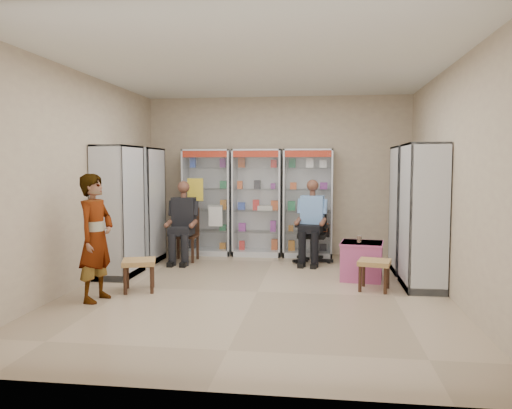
# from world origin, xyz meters

# --- Properties ---
(floor) EXTENTS (6.00, 6.00, 0.00)m
(floor) POSITION_xyz_m (0.00, 0.00, 0.00)
(floor) COLOR tan
(floor) RESTS_ON ground
(room_shell) EXTENTS (5.02, 6.02, 3.01)m
(room_shell) POSITION_xyz_m (0.00, 0.00, 1.97)
(room_shell) COLOR #BDAC8D
(room_shell) RESTS_ON ground
(cabinet_back_left) EXTENTS (0.90, 0.50, 2.00)m
(cabinet_back_left) POSITION_xyz_m (-1.30, 2.73, 1.00)
(cabinet_back_left) COLOR #B3B5BB
(cabinet_back_left) RESTS_ON floor
(cabinet_back_mid) EXTENTS (0.90, 0.50, 2.00)m
(cabinet_back_mid) POSITION_xyz_m (-0.35, 2.73, 1.00)
(cabinet_back_mid) COLOR silver
(cabinet_back_mid) RESTS_ON floor
(cabinet_back_right) EXTENTS (0.90, 0.50, 2.00)m
(cabinet_back_right) POSITION_xyz_m (0.60, 2.73, 1.00)
(cabinet_back_right) COLOR silver
(cabinet_back_right) RESTS_ON floor
(cabinet_right_far) EXTENTS (0.90, 0.50, 2.00)m
(cabinet_right_far) POSITION_xyz_m (2.23, 1.60, 1.00)
(cabinet_right_far) COLOR #ADAFB4
(cabinet_right_far) RESTS_ON floor
(cabinet_right_near) EXTENTS (0.90, 0.50, 2.00)m
(cabinet_right_near) POSITION_xyz_m (2.23, 0.50, 1.00)
(cabinet_right_near) COLOR #B1B3B8
(cabinet_right_near) RESTS_ON floor
(cabinet_left_far) EXTENTS (0.90, 0.50, 2.00)m
(cabinet_left_far) POSITION_xyz_m (-2.23, 1.80, 1.00)
(cabinet_left_far) COLOR #9DA0A4
(cabinet_left_far) RESTS_ON floor
(cabinet_left_near) EXTENTS (0.90, 0.50, 2.00)m
(cabinet_left_near) POSITION_xyz_m (-2.23, 0.70, 1.00)
(cabinet_left_near) COLOR #AEB2B6
(cabinet_left_near) RESTS_ON floor
(wooden_chair) EXTENTS (0.42, 0.42, 0.94)m
(wooden_chair) POSITION_xyz_m (-1.55, 2.00, 0.47)
(wooden_chair) COLOR black
(wooden_chair) RESTS_ON floor
(seated_customer) EXTENTS (0.44, 0.60, 1.34)m
(seated_customer) POSITION_xyz_m (-1.55, 1.95, 0.67)
(seated_customer) COLOR black
(seated_customer) RESTS_ON floor
(office_chair) EXTENTS (0.67, 0.67, 1.07)m
(office_chair) POSITION_xyz_m (0.70, 2.16, 0.54)
(office_chair) COLOR black
(office_chair) RESTS_ON floor
(seated_shopkeeper) EXTENTS (0.54, 0.69, 1.36)m
(seated_shopkeeper) POSITION_xyz_m (0.70, 2.11, 0.68)
(seated_shopkeeper) COLOR #67A7CC
(seated_shopkeeper) RESTS_ON floor
(pink_trunk) EXTENTS (0.66, 0.64, 0.56)m
(pink_trunk) POSITION_xyz_m (1.45, 0.92, 0.28)
(pink_trunk) COLOR #AD457F
(pink_trunk) RESTS_ON floor
(tea_glass) EXTENTS (0.07, 0.07, 0.10)m
(tea_glass) POSITION_xyz_m (1.41, 0.90, 0.61)
(tea_glass) COLOR #612C08
(tea_glass) RESTS_ON pink_trunk
(woven_stool_a) EXTENTS (0.50, 0.50, 0.41)m
(woven_stool_a) POSITION_xyz_m (1.57, 0.30, 0.21)
(woven_stool_a) COLOR #9A6741
(woven_stool_a) RESTS_ON floor
(woven_stool_b) EXTENTS (0.54, 0.54, 0.43)m
(woven_stool_b) POSITION_xyz_m (-1.59, -0.16, 0.21)
(woven_stool_b) COLOR #9E7542
(woven_stool_b) RESTS_ON floor
(standing_man) EXTENTS (0.47, 0.64, 1.60)m
(standing_man) POSITION_xyz_m (-1.95, -0.68, 0.80)
(standing_man) COLOR #97979A
(standing_man) RESTS_ON floor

